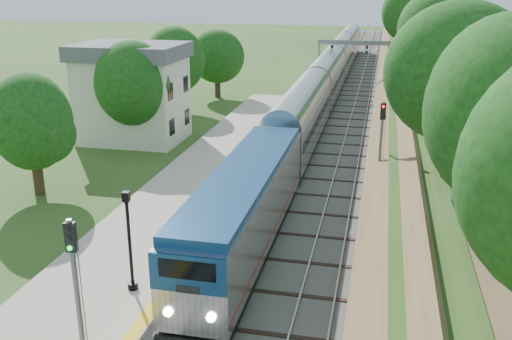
% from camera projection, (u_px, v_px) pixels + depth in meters
% --- Properties ---
extents(trackbed, '(9.50, 170.00, 0.28)m').
position_uv_depth(trackbed, '(350.00, 85.00, 72.59)').
color(trackbed, '#4C4944').
rests_on(trackbed, ground).
extents(platform, '(6.40, 68.00, 0.38)m').
position_uv_depth(platform, '(177.00, 208.00, 33.31)').
color(platform, '#AF9F8D').
rests_on(platform, ground).
extents(yellow_stripe, '(0.55, 68.00, 0.01)m').
position_uv_depth(yellow_stripe, '(224.00, 209.00, 32.66)').
color(yellow_stripe, gold).
rests_on(yellow_stripe, platform).
extents(embankment, '(10.64, 170.00, 11.70)m').
position_uv_depth(embankment, '(419.00, 73.00, 70.26)').
color(embankment, brown).
rests_on(embankment, ground).
extents(station_building, '(8.60, 6.60, 8.00)m').
position_uv_depth(station_building, '(132.00, 92.00, 46.84)').
color(station_building, silver).
rests_on(station_building, ground).
extents(signal_gantry, '(8.40, 0.38, 6.20)m').
position_uv_depth(signal_gantry, '(353.00, 52.00, 66.34)').
color(signal_gantry, slate).
rests_on(signal_gantry, ground).
extents(trees_behind_platform, '(7.82, 53.32, 7.21)m').
position_uv_depth(trees_behind_platform, '(113.00, 113.00, 37.48)').
color(trees_behind_platform, '#332316').
rests_on(trees_behind_platform, ground).
extents(train, '(2.82, 94.00, 4.15)m').
position_uv_depth(train, '(326.00, 83.00, 62.40)').
color(train, black).
rests_on(train, trackbed).
extents(lamppost_far, '(0.44, 0.44, 4.41)m').
position_uv_depth(lamppost_far, '(130.00, 247.00, 23.60)').
color(lamppost_far, black).
rests_on(lamppost_far, platform).
extents(signal_platform, '(0.33, 0.26, 5.63)m').
position_uv_depth(signal_platform, '(76.00, 283.00, 17.83)').
color(signal_platform, slate).
rests_on(signal_platform, platform).
extents(signal_farside, '(0.33, 0.26, 5.99)m').
position_uv_depth(signal_farside, '(381.00, 140.00, 33.98)').
color(signal_farside, slate).
rests_on(signal_farside, ground).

